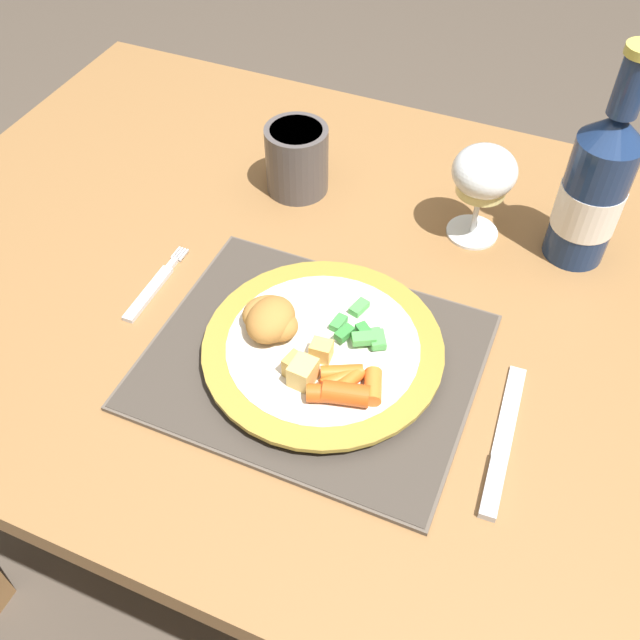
% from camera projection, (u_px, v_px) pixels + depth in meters
% --- Properties ---
extents(ground_plane, '(6.00, 6.00, 0.00)m').
position_uv_depth(ground_plane, '(340.00, 543.00, 1.44)').
color(ground_plane, '#4C4238').
extents(dining_table, '(1.25, 0.84, 0.74)m').
position_uv_depth(dining_table, '(351.00, 338.00, 0.96)').
color(dining_table, olive).
rests_on(dining_table, ground).
extents(placemat, '(0.36, 0.30, 0.01)m').
position_uv_depth(placemat, '(310.00, 360.00, 0.80)').
color(placemat, brown).
rests_on(placemat, dining_table).
extents(dinner_plate, '(0.27, 0.27, 0.02)m').
position_uv_depth(dinner_plate, '(323.00, 349.00, 0.80)').
color(dinner_plate, silver).
rests_on(dinner_plate, placemat).
extents(breaded_croquettes, '(0.08, 0.08, 0.04)m').
position_uv_depth(breaded_croquettes, '(271.00, 319.00, 0.79)').
color(breaded_croquettes, '#A87033').
rests_on(breaded_croquettes, dinner_plate).
extents(green_beans_pile, '(0.07, 0.07, 0.02)m').
position_uv_depth(green_beans_pile, '(363.00, 331.00, 0.79)').
color(green_beans_pile, '#4CA84C').
rests_on(green_beans_pile, dinner_plate).
extents(glazed_carrots, '(0.08, 0.07, 0.02)m').
position_uv_depth(glazed_carrots, '(345.00, 387.00, 0.74)').
color(glazed_carrots, orange).
rests_on(glazed_carrots, dinner_plate).
extents(fork, '(0.02, 0.14, 0.01)m').
position_uv_depth(fork, '(153.00, 288.00, 0.88)').
color(fork, silver).
rests_on(fork, dining_table).
extents(table_knife, '(0.03, 0.19, 0.01)m').
position_uv_depth(table_knife, '(501.00, 451.00, 0.73)').
color(table_knife, silver).
rests_on(table_knife, dining_table).
extents(wine_glass, '(0.08, 0.08, 0.13)m').
position_uv_depth(wine_glass, '(484.00, 176.00, 0.88)').
color(wine_glass, silver).
rests_on(wine_glass, dining_table).
extents(bottle, '(0.08, 0.08, 0.28)m').
position_uv_depth(bottle, '(595.00, 187.00, 0.85)').
color(bottle, navy).
rests_on(bottle, dining_table).
extents(roast_potatoes, '(0.04, 0.06, 0.03)m').
position_uv_depth(roast_potatoes, '(306.00, 366.00, 0.75)').
color(roast_potatoes, '#DBB256').
rests_on(roast_potatoes, dinner_plate).
extents(drinking_cup, '(0.09, 0.09, 0.10)m').
position_uv_depth(drinking_cup, '(297.00, 158.00, 0.98)').
color(drinking_cup, '#4C4747').
rests_on(drinking_cup, dining_table).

